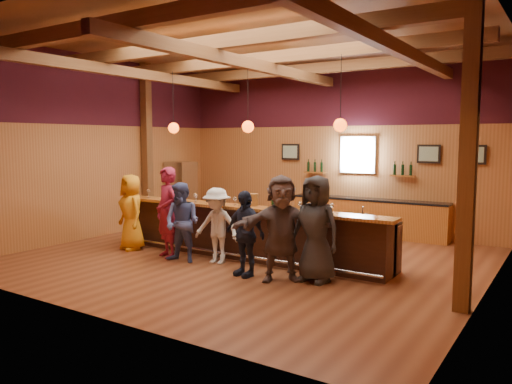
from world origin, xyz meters
TOP-DOWN VIEW (x-y plane):
  - room at (0.00, 0.06)m, footprint 9.04×9.00m
  - bar_counter at (0.02, 0.15)m, footprint 6.30×1.07m
  - back_bar_cabinet at (1.20, 3.72)m, footprint 4.00×0.52m
  - window at (0.80, 3.95)m, footprint 0.95×0.09m
  - framed_pictures at (1.67, 3.94)m, footprint 5.35×0.05m
  - wine_shelves at (0.80, 3.88)m, footprint 3.00×0.18m
  - pendant_lights at (0.00, 0.00)m, footprint 4.24×0.24m
  - stainless_fridge at (-4.10, 2.60)m, footprint 0.70×0.70m
  - customer_orange at (-2.64, -0.72)m, footprint 0.95×0.78m
  - customer_redvest at (-1.46, -0.84)m, footprint 0.81×0.68m
  - customer_denim at (-0.91, -0.99)m, footprint 0.83×0.68m
  - customer_white at (-0.28, -0.69)m, footprint 1.01×0.64m
  - customer_navy at (0.69, -1.14)m, footprint 0.96×0.54m
  - customer_brown at (1.40, -1.06)m, footprint 1.69×1.46m
  - customer_dark at (1.92, -0.77)m, footprint 0.94×0.65m
  - bartender at (0.26, 0.93)m, footprint 0.59×0.43m
  - ice_bucket at (0.15, -0.05)m, footprint 0.22×0.22m
  - bottle_a at (0.61, -0.02)m, footprint 0.08×0.08m
  - bottle_b at (0.87, -0.06)m, footprint 0.07×0.07m
  - glass_a at (-2.63, -0.19)m, footprint 0.09×0.09m
  - glass_b at (-1.89, -0.21)m, footprint 0.08×0.08m
  - glass_c at (-1.29, -0.13)m, footprint 0.08×0.08m
  - glass_d at (-1.18, -0.24)m, footprint 0.07×0.07m
  - glass_e at (-0.22, -0.15)m, footprint 0.08×0.08m
  - glass_f at (1.00, -0.28)m, footprint 0.07×0.07m
  - glass_g at (1.30, -0.20)m, footprint 0.08×0.08m
  - glass_h at (1.96, -0.22)m, footprint 0.09×0.09m

SIDE VIEW (x-z plane):
  - back_bar_cabinet at x=1.20m, z-range 0.00..0.95m
  - bar_counter at x=0.02m, z-range -0.03..1.08m
  - bartender at x=0.26m, z-range 0.00..1.50m
  - customer_white at x=-0.28m, z-range 0.00..1.50m
  - customer_navy at x=0.69m, z-range 0.00..1.54m
  - customer_denim at x=-0.91m, z-range 0.00..1.60m
  - customer_orange at x=-2.64m, z-range 0.00..1.68m
  - stainless_fridge at x=-4.10m, z-range 0.00..1.80m
  - customer_dark at x=1.92m, z-range 0.00..1.84m
  - customer_brown at x=1.40m, z-range 0.00..1.84m
  - customer_redvest at x=-1.46m, z-range 0.00..1.88m
  - glass_f at x=1.00m, z-range 1.15..1.31m
  - glass_d at x=-1.18m, z-range 1.15..1.31m
  - ice_bucket at x=0.15m, z-range 1.11..1.35m
  - glass_e at x=-0.22m, z-range 1.15..1.32m
  - glass_g at x=1.30m, z-range 1.15..1.32m
  - bottle_b at x=0.87m, z-range 1.07..1.40m
  - glass_c at x=-1.29m, z-range 1.15..1.33m
  - glass_b at x=-1.89m, z-range 1.15..1.34m
  - glass_h at x=1.96m, z-range 1.15..1.34m
  - bottle_a at x=0.61m, z-range 1.07..1.43m
  - glass_a at x=-2.63m, z-range 1.15..1.35m
  - wine_shelves at x=0.80m, z-range 1.47..1.77m
  - window at x=0.80m, z-range 1.57..2.52m
  - framed_pictures at x=1.67m, z-range 1.88..2.33m
  - pendant_lights at x=0.00m, z-range 2.02..3.39m
  - room at x=0.00m, z-range 0.95..5.47m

